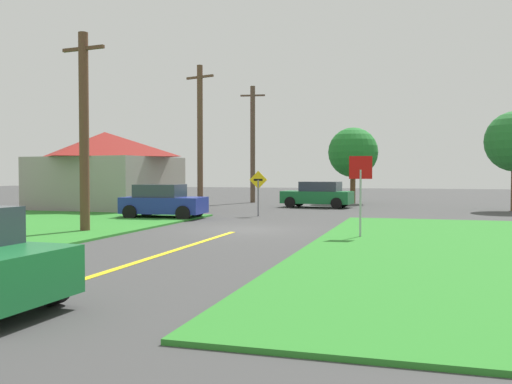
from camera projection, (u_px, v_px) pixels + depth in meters
ground_plane at (241, 229)px, 21.41m from camera, size 120.00×120.00×0.00m
lane_stripe_center at (142, 261)px, 13.73m from camera, size 0.20×14.00×0.01m
stop_sign at (361, 181)px, 18.30m from camera, size 0.75×0.10×2.71m
car_approaching_junction at (318, 195)px, 35.03m from camera, size 4.50×2.37×1.62m
parked_car_near_building at (163, 202)px, 26.53m from camera, size 3.93×2.27×1.62m
utility_pole_near at (84, 131)px, 20.22m from camera, size 1.80×0.35×7.21m
utility_pole_mid at (200, 137)px, 30.49m from camera, size 1.76×0.64×8.01m
utility_pole_far at (253, 143)px, 40.86m from camera, size 1.80×0.37×8.48m
direction_sign at (258, 188)px, 27.91m from camera, size 0.91×0.08×2.27m
oak_tree_left at (353, 153)px, 39.72m from camera, size 3.52×3.52×5.39m
barn at (105, 171)px, 33.31m from camera, size 8.22×6.91×4.59m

